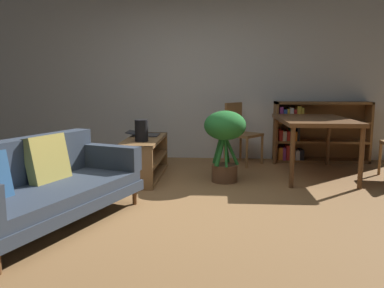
{
  "coord_description": "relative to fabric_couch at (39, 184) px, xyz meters",
  "views": [
    {
      "loc": [
        0.33,
        -3.72,
        1.21
      ],
      "look_at": [
        0.05,
        0.43,
        0.57
      ],
      "focal_mm": 36.63,
      "sensor_mm": 36.0,
      "label": 1
    }
  ],
  "objects": [
    {
      "name": "bookshelf",
      "position": [
        3.03,
        3.06,
        0.1
      ],
      "size": [
        1.45,
        0.33,
        0.94
      ],
      "color": "brown",
      "rests_on": "ground_plane"
    },
    {
      "name": "fabric_couch",
      "position": [
        0.0,
        0.0,
        0.0
      ],
      "size": [
        1.37,
        1.95,
        0.76
      ],
      "color": "brown",
      "rests_on": "ground_plane"
    },
    {
      "name": "desk_speaker",
      "position": [
        0.59,
        1.55,
        0.28
      ],
      "size": [
        0.16,
        0.16,
        0.27
      ],
      "color": "black",
      "rests_on": "media_console"
    },
    {
      "name": "open_laptop",
      "position": [
        0.53,
        2.09,
        0.17
      ],
      "size": [
        0.43,
        0.34,
        0.06
      ],
      "color": "#333338",
      "rests_on": "media_console"
    },
    {
      "name": "dining_chair_near",
      "position": [
        1.86,
        2.78,
        0.16
      ],
      "size": [
        0.62,
        0.62,
        0.93
      ],
      "color": "olive",
      "rests_on": "ground_plane"
    },
    {
      "name": "ground_plane",
      "position": [
        1.2,
        0.55,
        -0.36
      ],
      "size": [
        8.16,
        8.16,
        0.0
      ],
      "primitive_type": "plane",
      "color": "#9E7042"
    },
    {
      "name": "media_console",
      "position": [
        0.57,
        1.81,
        -0.11
      ],
      "size": [
        0.44,
        1.32,
        0.51
      ],
      "color": "olive",
      "rests_on": "ground_plane"
    },
    {
      "name": "dining_table",
      "position": [
        2.79,
        2.08,
        0.33
      ],
      "size": [
        0.89,
        1.48,
        0.77
      ],
      "color": "brown",
      "rests_on": "ground_plane"
    },
    {
      "name": "potted_floor_plant",
      "position": [
        1.61,
        1.63,
        0.23
      ],
      "size": [
        0.52,
        0.52,
        0.89
      ],
      "color": "brown",
      "rests_on": "ground_plane"
    },
    {
      "name": "back_wall_panel",
      "position": [
        1.2,
        3.25,
        0.99
      ],
      "size": [
        6.8,
        0.1,
        2.7
      ],
      "primitive_type": "cube",
      "color": "silver",
      "rests_on": "ground_plane"
    }
  ]
}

